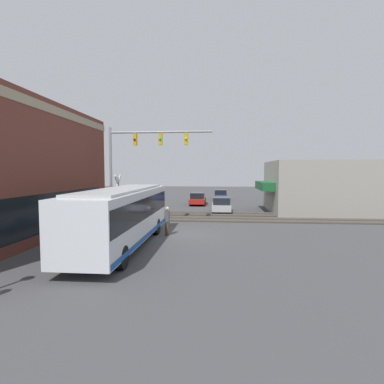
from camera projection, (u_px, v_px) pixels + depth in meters
name	position (u px, v px, depth m)	size (l,w,h in m)	color
ground_plane	(182.00, 234.00, 19.31)	(120.00, 120.00, 0.00)	#424244
shop_building	(317.00, 187.00, 29.76)	(8.47, 10.38, 5.05)	gray
city_bus	(123.00, 215.00, 16.04)	(10.95, 2.59, 3.15)	silver
traffic_signal_gantry	(140.00, 152.00, 23.31)	(0.42, 8.08, 7.48)	gray
crossing_signal	(118.00, 194.00, 23.19)	(1.41, 1.18, 3.81)	gray
rail_track_near	(191.00, 219.00, 25.27)	(2.60, 60.00, 0.15)	#332D28
rail_track_far	(194.00, 214.00, 28.45)	(2.60, 60.00, 0.15)	#332D28
parked_car_silver	(221.00, 205.00, 29.79)	(4.55, 1.82, 1.50)	#B7B7BC
parked_car_red	(198.00, 199.00, 36.31)	(4.59, 1.82, 1.48)	#B21E19
parked_car_blue	(221.00, 195.00, 42.53)	(4.45, 1.82, 1.45)	navy
pedestrian_near_bus	(167.00, 221.00, 18.93)	(0.34, 0.34, 1.82)	#473828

